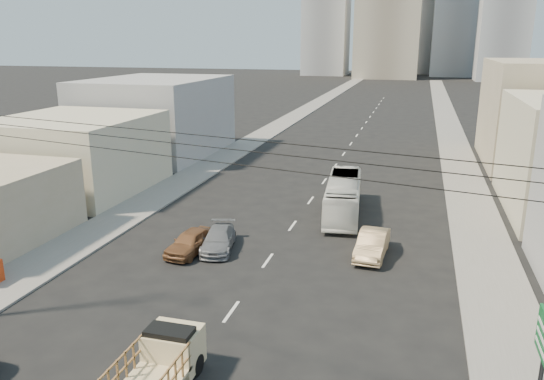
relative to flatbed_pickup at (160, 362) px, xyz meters
The scene contains 16 objects.
sidewalk_left 68.83m from the flatbed_pickup, 99.42° to the left, with size 3.50×180.00×0.12m, color slate.
sidewalk_right 69.00m from the flatbed_pickup, 79.78° to the left, with size 3.50×180.00×0.12m, color slate.
lane_dashes 50.91m from the flatbed_pickup, 89.45° to the left, with size 0.15×104.00×0.01m.
flatbed_pickup is the anchor object (origin of this frame).
city_bus 21.44m from the flatbed_pickup, 81.01° to the left, with size 2.23×9.52×2.65m, color silver.
sedan_brown 12.49m from the flatbed_pickup, 109.05° to the left, with size 1.60×3.98×1.36m, color brown.
sedan_tan 15.37m from the flatbed_pickup, 66.94° to the left, with size 1.51×4.34×1.43m, color tan.
sedan_grey 13.02m from the flatbed_pickup, 102.16° to the left, with size 1.72×4.24×1.23m, color slate.
green_sign 11.97m from the flatbed_pickup, ahead, with size 0.18×1.60×5.00m.
overhead_wires 7.91m from the flatbed_pickup, 50.97° to the right, with size 23.01×5.02×0.72m.
bldg_left_mid 28.73m from the flatbed_pickup, 130.21° to the left, with size 11.00×12.00×6.00m, color beige.
bldg_left_far 41.60m from the flatbed_pickup, 117.26° to the left, with size 12.00×16.00×8.00m, color #969698.
midrise_ne 184.80m from the flatbed_pickup, 84.23° to the left, with size 16.00×16.00×40.00m, color gray.
midrise_nw 180.42m from the flatbed_pickup, 98.16° to the left, with size 15.00×15.00×34.00m, color gray.
midrise_back 199.10m from the flatbed_pickup, 88.12° to the left, with size 18.00×18.00×44.00m, color #969698.
midrise_east 166.22m from the flatbed_pickup, 79.40° to the left, with size 14.00×14.00×28.00m, color gray.
Camera 1 is at (7.54, -12.28, 11.81)m, focal length 35.00 mm.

